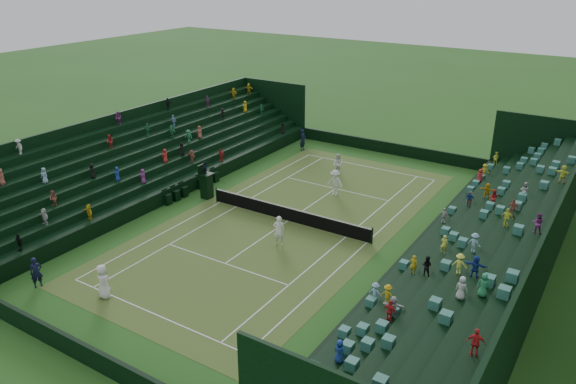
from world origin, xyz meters
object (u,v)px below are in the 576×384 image
at_px(player_near_west, 103,281).
at_px(player_far_west, 338,164).
at_px(player_near_east, 279,231).
at_px(tennis_net, 288,214).
at_px(player_far_east, 335,183).
at_px(umpire_chair, 206,182).

xyz_separation_m(player_near_west, player_far_west, (1.65, 21.30, -0.08)).
bearing_deg(player_near_east, player_far_west, -103.82).
distance_m(tennis_net, player_far_east, 5.39).
relative_size(player_near_west, player_near_east, 0.97).
distance_m(tennis_net, player_near_west, 12.50).
bearing_deg(player_near_west, player_near_east, -104.89).
relative_size(player_near_west, player_far_west, 1.10).
xyz_separation_m(player_near_east, player_far_west, (-2.57, 12.14, -0.11)).
bearing_deg(umpire_chair, player_near_west, -72.59).
bearing_deg(player_far_east, player_near_west, -98.26).
bearing_deg(player_near_west, player_far_west, -84.59).
bearing_deg(player_far_east, player_near_east, -81.76).
height_order(tennis_net, player_near_east, player_near_east).
distance_m(player_near_east, player_far_east, 8.38).
xyz_separation_m(tennis_net, umpire_chair, (-6.79, 0.17, 0.61)).
xyz_separation_m(player_near_east, player_far_east, (-0.79, 8.34, 0.01)).
height_order(tennis_net, player_near_west, player_near_west).
distance_m(umpire_chair, player_far_west, 10.55).
bearing_deg(player_near_east, umpire_chair, -47.10).
bearing_deg(player_far_west, player_near_west, -76.96).
xyz_separation_m(umpire_chair, player_far_west, (5.51, 8.99, -0.32)).
bearing_deg(umpire_chair, tennis_net, -1.40).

